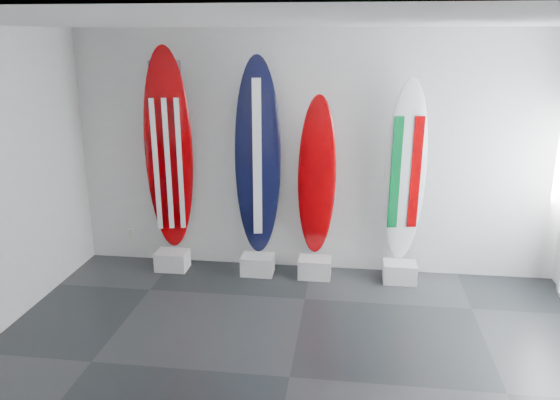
# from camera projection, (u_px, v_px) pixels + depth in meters

# --- Properties ---
(floor) EXTENTS (6.00, 6.00, 0.00)m
(floor) POSITION_uv_depth(u_px,v_px,m) (290.00, 377.00, 4.94)
(floor) COLOR black
(floor) RESTS_ON ground
(ceiling) EXTENTS (6.00, 6.00, 0.00)m
(ceiling) POSITION_uv_depth(u_px,v_px,m) (292.00, 22.00, 4.09)
(ceiling) COLOR white
(ceiling) RESTS_ON wall_back
(wall_back) EXTENTS (6.00, 0.00, 6.00)m
(wall_back) POSITION_uv_depth(u_px,v_px,m) (313.00, 154.00, 6.89)
(wall_back) COLOR white
(wall_back) RESTS_ON ground
(display_block_usa) EXTENTS (0.40, 0.30, 0.24)m
(display_block_usa) POSITION_uv_depth(u_px,v_px,m) (172.00, 260.00, 7.20)
(display_block_usa) COLOR silver
(display_block_usa) RESTS_ON floor
(surfboard_usa) EXTENTS (0.64, 0.43, 2.58)m
(surfboard_usa) POSITION_uv_depth(u_px,v_px,m) (169.00, 152.00, 6.90)
(surfboard_usa) COLOR #7F0002
(surfboard_usa) RESTS_ON display_block_usa
(display_block_navy) EXTENTS (0.40, 0.30, 0.24)m
(display_block_navy) POSITION_uv_depth(u_px,v_px,m) (258.00, 265.00, 7.06)
(display_block_navy) COLOR silver
(display_block_navy) RESTS_ON floor
(surfboard_navy) EXTENTS (0.58, 0.27, 2.47)m
(surfboard_navy) POSITION_uv_depth(u_px,v_px,m) (258.00, 158.00, 6.77)
(surfboard_navy) COLOR black
(surfboard_navy) RESTS_ON display_block_navy
(display_block_swiss) EXTENTS (0.40, 0.30, 0.24)m
(display_block_swiss) POSITION_uv_depth(u_px,v_px,m) (315.00, 268.00, 6.97)
(display_block_swiss) COLOR silver
(display_block_swiss) RESTS_ON floor
(surfboard_swiss) EXTENTS (0.50, 0.38, 2.04)m
(surfboard_swiss) POSITION_uv_depth(u_px,v_px,m) (317.00, 178.00, 6.75)
(surfboard_swiss) COLOR #7F0002
(surfboard_swiss) RESTS_ON display_block_swiss
(display_block_italy) EXTENTS (0.40, 0.30, 0.24)m
(display_block_italy) POSITION_uv_depth(u_px,v_px,m) (400.00, 272.00, 6.84)
(display_block_italy) COLOR silver
(display_block_italy) RESTS_ON floor
(surfboard_italy) EXTENTS (0.53, 0.26, 2.22)m
(surfboard_italy) POSITION_uv_depth(u_px,v_px,m) (405.00, 173.00, 6.59)
(surfboard_italy) COLOR white
(surfboard_italy) RESTS_ON display_block_italy
(wall_outlet) EXTENTS (0.09, 0.02, 0.13)m
(wall_outlet) POSITION_uv_depth(u_px,v_px,m) (130.00, 233.00, 7.51)
(wall_outlet) COLOR silver
(wall_outlet) RESTS_ON wall_back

